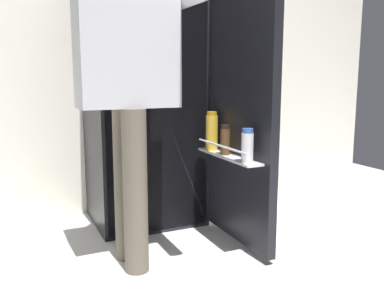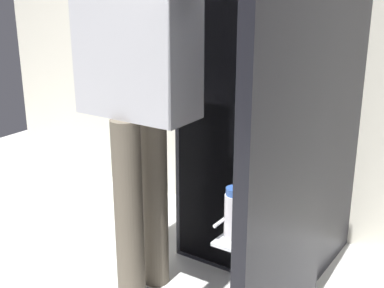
# 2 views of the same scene
# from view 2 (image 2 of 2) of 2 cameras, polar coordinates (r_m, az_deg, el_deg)

# --- Properties ---
(refrigerator) EXTENTS (0.74, 1.25, 1.67)m
(refrigerator) POSITION_cam_2_polar(r_m,az_deg,el_deg) (2.39, 8.82, 5.61)
(refrigerator) COLOR black
(refrigerator) RESTS_ON ground_plane
(person) EXTENTS (0.56, 0.79, 1.64)m
(person) POSITION_cam_2_polar(r_m,az_deg,el_deg) (2.04, -5.86, 7.91)
(person) COLOR #665B4C
(person) RESTS_ON ground_plane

